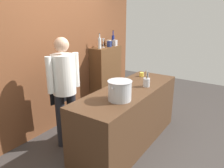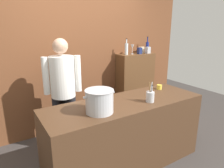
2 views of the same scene
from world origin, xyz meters
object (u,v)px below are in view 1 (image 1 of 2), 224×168
Objects in this scene: wine_bottle_clear at (100,43)px; wine_bottle_cobalt at (113,40)px; utensil_crock at (146,82)px; butter_jar at (142,74)px; stockpot_large at (120,90)px; chef at (64,85)px; wine_glass_wide at (103,41)px; spice_tin_cream at (109,43)px; spice_tin_silver at (115,43)px; spice_tin_navy at (109,44)px.

wine_bottle_clear is 0.56m from wine_bottle_cobalt.
butter_jar is at bearing 33.68° from utensil_crock.
wine_bottle_cobalt is (1.83, 1.31, 0.38)m from stockpot_large.
stockpot_large is at bearing 109.02° from chef.
utensil_crock is 1.60m from wine_glass_wide.
spice_tin_silver reaches higher than spice_tin_cream.
spice_tin_silver is at bearing 49.78° from utensil_crock.
wine_bottle_cobalt reaches higher than utensil_crock.
wine_bottle_clear is 1.62× the size of wine_glass_wide.
chef is 1.50m from wine_bottle_clear.
utensil_crock is at bearing -129.86° from wine_bottle_cobalt.
stockpot_large is 2.02m from spice_tin_navy.
spice_tin_navy reaches higher than stockpot_large.
spice_tin_navy is at bearing 67.49° from butter_jar.
spice_tin_silver is at bearing 57.78° from butter_jar.
spice_tin_silver reaches higher than spice_tin_navy.
chef reaches higher than spice_tin_cream.
chef is 1.94m from spice_tin_silver.
chef reaches higher than utensil_crock.
spice_tin_navy is (1.56, 1.23, 0.33)m from stockpot_large.
utensil_crock is at bearing -4.31° from stockpot_large.
spice_tin_navy is (0.40, 0.97, 0.42)m from butter_jar.
wine_glass_wide reaches higher than stockpot_large.
utensil_crock is 2.02× the size of spice_tin_silver.
wine_glass_wide is at bearing 156.12° from spice_tin_navy.
wine_bottle_cobalt is at bearing 50.14° from utensil_crock.
butter_jar is (1.27, -0.63, -0.03)m from chef.
stockpot_large is 1.84m from wine_bottle_clear.
spice_tin_navy reaches higher than utensil_crock.
spice_tin_navy is (-0.14, -0.11, -0.00)m from spice_tin_cream.
utensil_crock is at bearing -146.32° from butter_jar.
spice_tin_navy reaches higher than butter_jar.
spice_tin_navy is at bearing 38.23° from stockpot_large.
butter_jar is at bearing -104.51° from wine_glass_wide.
wine_bottle_clear is 2.45× the size of spice_tin_cream.
butter_jar is (1.16, 0.26, -0.09)m from stockpot_large.
stockpot_large is 1.97m from wine_glass_wide.
wine_bottle_clear is at bearing -175.44° from wine_bottle_cobalt.
spice_tin_cream reaches higher than utensil_crock.
spice_tin_cream is at bearing 10.21° from wine_glass_wide.
wine_glass_wide reaches higher than spice_tin_cream.
spice_tin_cream is at bearing 119.76° from spice_tin_silver.
chef is at bearing -169.96° from spice_tin_silver.
spice_tin_silver reaches higher than butter_jar.
wine_bottle_cobalt reaches higher than spice_tin_navy.
wine_bottle_cobalt is (0.55, 0.04, 0.00)m from wine_bottle_clear.
spice_tin_cream is (-0.12, 0.03, -0.06)m from wine_bottle_cobalt.
butter_jar is 1.12m from wine_bottle_clear.
chef is at bearing 153.60° from butter_jar.
spice_tin_navy is at bearing -156.21° from chef.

